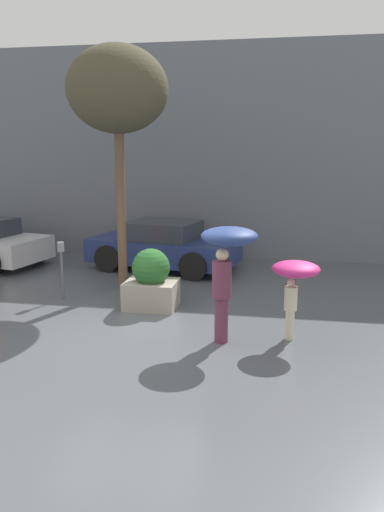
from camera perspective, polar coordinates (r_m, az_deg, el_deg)
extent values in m
plane|color=#51565B|center=(8.83, -7.25, -8.63)|extent=(40.00, 40.00, 0.00)
cube|color=slate|center=(14.59, 0.13, 11.64)|extent=(18.00, 0.30, 6.00)
cube|color=#9E9384|center=(10.05, -4.66, -4.38)|extent=(1.02, 0.82, 0.54)
sphere|color=#286028|center=(9.90, -4.72, -1.32)|extent=(0.75, 0.75, 0.75)
cylinder|color=brown|center=(8.24, 3.37, -7.27)|extent=(0.22, 0.22, 0.76)
cylinder|color=brown|center=(8.04, 3.43, -2.66)|extent=(0.32, 0.32, 0.60)
sphere|color=beige|center=(7.95, 3.47, 0.17)|extent=(0.21, 0.21, 0.21)
cylinder|color=#4C4C51|center=(8.04, 4.27, -0.04)|extent=(0.02, 0.02, 0.66)
ellipsoid|color=navy|center=(7.98, 4.31, 2.28)|extent=(0.92, 0.92, 0.29)
cylinder|color=beige|center=(8.53, 11.10, -7.70)|extent=(0.15, 0.15, 0.51)
cylinder|color=beige|center=(8.39, 11.23, -4.77)|extent=(0.21, 0.21, 0.40)
sphere|color=beige|center=(8.32, 11.30, -2.99)|extent=(0.14, 0.14, 0.14)
cylinder|color=#4C4C51|center=(8.25, 11.72, -3.14)|extent=(0.02, 0.02, 0.50)
ellipsoid|color=#E02D84|center=(8.19, 11.79, -1.46)|extent=(0.77, 0.77, 0.25)
cube|color=navy|center=(13.25, -3.24, 0.69)|extent=(4.12, 2.49, 0.61)
cube|color=#2D333D|center=(13.16, -3.27, 2.98)|extent=(2.00, 1.81, 0.46)
cylinder|color=black|center=(13.08, -9.61, -0.28)|extent=(0.73, 0.36, 0.70)
cylinder|color=black|center=(14.57, -6.04, 1.08)|extent=(0.73, 0.36, 0.70)
cylinder|color=black|center=(12.04, 0.16, -1.18)|extent=(0.73, 0.36, 0.70)
cylinder|color=black|center=(13.65, 2.87, 0.39)|extent=(0.73, 0.36, 0.70)
cylinder|color=black|center=(14.78, -17.46, 0.75)|extent=(0.73, 0.35, 0.70)
cylinder|color=brown|center=(11.08, -8.12, 5.57)|extent=(0.20, 0.20, 3.75)
ellipsoid|color=#4C4733|center=(11.08, -8.51, 18.34)|extent=(2.14, 2.14, 1.82)
cylinder|color=#595B60|center=(10.83, -14.61, -2.18)|extent=(0.05, 0.05, 1.03)
cylinder|color=gray|center=(10.70, -14.79, 1.02)|extent=(0.14, 0.14, 0.20)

